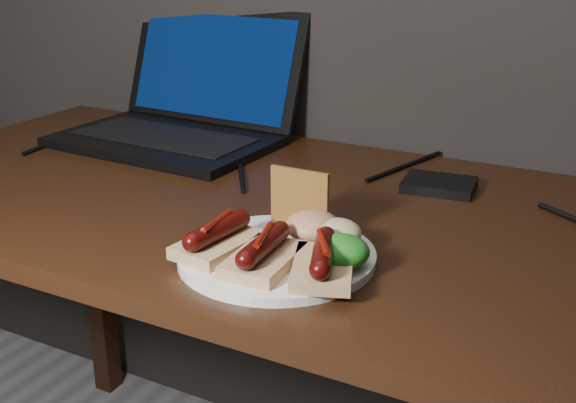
# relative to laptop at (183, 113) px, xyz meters

# --- Properties ---
(desk) EXTENTS (1.40, 0.70, 0.75)m
(desk) POSITION_rel_laptop_xyz_m (0.31, -0.23, -0.14)
(desk) COLOR black
(desk) RESTS_ON ground
(laptop) EXTENTS (0.43, 0.37, 0.25)m
(laptop) POSITION_rel_laptop_xyz_m (0.00, 0.00, 0.00)
(laptop) COLOR black
(laptop) RESTS_ON desk
(hard_drive) EXTENTS (0.12, 0.10, 0.02)m
(hard_drive) POSITION_rel_laptop_xyz_m (0.55, -0.06, -0.04)
(hard_drive) COLOR black
(hard_drive) RESTS_ON desk
(desk_cables) EXTENTS (1.04, 0.37, 0.01)m
(desk_cables) POSITION_rel_laptop_xyz_m (0.28, -0.09, -0.05)
(desk_cables) COLOR black
(desk_cables) RESTS_ON desk
(plate) EXTENTS (0.32, 0.32, 0.01)m
(plate) POSITION_rel_laptop_xyz_m (0.45, -0.42, -0.05)
(plate) COLOR white
(plate) RESTS_ON desk
(bread_sausage_left) EXTENTS (0.08, 0.12, 0.04)m
(bread_sausage_left) POSITION_rel_laptop_xyz_m (0.38, -0.45, -0.02)
(bread_sausage_left) COLOR #D7B37E
(bread_sausage_left) RESTS_ON plate
(bread_sausage_center) EXTENTS (0.08, 0.12, 0.04)m
(bread_sausage_center) POSITION_rel_laptop_xyz_m (0.45, -0.46, -0.02)
(bread_sausage_center) COLOR #D7B37E
(bread_sausage_center) RESTS_ON plate
(bread_sausage_right) EXTENTS (0.11, 0.13, 0.04)m
(bread_sausage_right) POSITION_rel_laptop_xyz_m (0.52, -0.45, -0.02)
(bread_sausage_right) COLOR #D7B37E
(bread_sausage_right) RESTS_ON plate
(crispbread) EXTENTS (0.09, 0.01, 0.08)m
(crispbread) POSITION_rel_laptop_xyz_m (0.44, -0.33, 0.00)
(crispbread) COLOR #A5742D
(crispbread) RESTS_ON plate
(salad_greens) EXTENTS (0.07, 0.07, 0.04)m
(salad_greens) POSITION_rel_laptop_xyz_m (0.53, -0.41, -0.02)
(salad_greens) COLOR #206313
(salad_greens) RESTS_ON plate
(salsa_mound) EXTENTS (0.07, 0.07, 0.04)m
(salsa_mound) POSITION_rel_laptop_xyz_m (0.47, -0.36, -0.02)
(salsa_mound) COLOR #9F1E0F
(salsa_mound) RESTS_ON plate
(coleslaw_mound) EXTENTS (0.06, 0.06, 0.04)m
(coleslaw_mound) POSITION_rel_laptop_xyz_m (0.50, -0.36, -0.02)
(coleslaw_mound) COLOR beige
(coleslaw_mound) RESTS_ON plate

